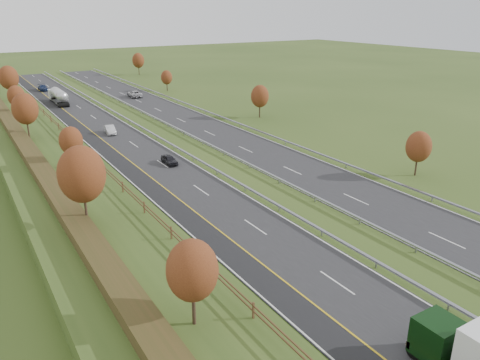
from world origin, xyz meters
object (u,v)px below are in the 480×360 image
object	(u,v)px
road_tanker	(58,96)
car_silver_mid	(110,130)
car_small_far	(43,88)
car_dark_near	(169,160)
car_oncoming	(135,94)

from	to	relation	value
road_tanker	car_silver_mid	distance (m)	33.66
car_silver_mid	car_small_far	world-z (taller)	car_small_far
road_tanker	car_silver_mid	bearing A→B (deg)	-87.04
car_dark_near	road_tanker	bearing A→B (deg)	95.64
car_small_far	car_oncoming	distance (m)	28.40
car_dark_near	car_silver_mid	bearing A→B (deg)	97.05
car_dark_near	car_oncoming	xyz separation A→B (m)	(14.24, 54.15, 0.17)
car_silver_mid	car_small_far	size ratio (longest dim) A/B	0.84
car_small_far	car_oncoming	size ratio (longest dim) A/B	0.90
car_oncoming	road_tanker	bearing A→B (deg)	2.47
car_dark_near	car_silver_mid	distance (m)	21.49
road_tanker	car_oncoming	xyz separation A→B (m)	(17.95, -0.86, -1.02)
road_tanker	car_small_far	distance (m)	21.37
car_oncoming	car_small_far	bearing A→B (deg)	-46.21
car_silver_mid	car_small_far	xyz separation A→B (m)	(-1.50, 54.94, 0.04)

